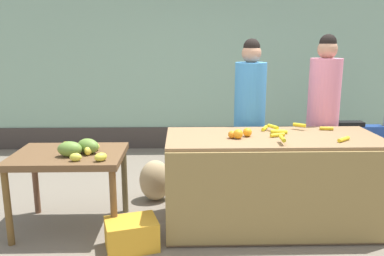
{
  "coord_description": "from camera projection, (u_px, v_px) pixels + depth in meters",
  "views": [
    {
      "loc": [
        -0.42,
        -3.56,
        1.78
      ],
      "look_at": [
        -0.32,
        0.15,
        0.95
      ],
      "focal_mm": 36.62,
      "sensor_mm": 36.0,
      "label": 1
    }
  ],
  "objects": [
    {
      "name": "produce_sack",
      "position": [
        155.0,
        180.0,
        4.43
      ],
      "size": [
        0.38,
        0.33,
        0.47
      ],
      "primitive_type": "ellipsoid",
      "rotation": [
        0.0,
        0.0,
        0.08
      ],
      "color": "tan",
      "rests_on": "ground"
    },
    {
      "name": "market_wall_back",
      "position": [
        207.0,
        65.0,
        6.46
      ],
      "size": [
        7.61,
        0.23,
        2.84
      ],
      "color": "#8CB299",
      "rests_on": "ground"
    },
    {
      "name": "orange_pile",
      "position": [
        240.0,
        133.0,
        3.61
      ],
      "size": [
        0.23,
        0.17,
        0.09
      ],
      "color": "orange",
      "rests_on": "fruit_stall_counter"
    },
    {
      "name": "vendor_woman_pink_shirt",
      "position": [
        322.0,
        119.0,
        4.3
      ],
      "size": [
        0.34,
        0.34,
        1.85
      ],
      "color": "#33333D",
      "rests_on": "ground"
    },
    {
      "name": "ground_plane",
      "position": [
        225.0,
        225.0,
        3.87
      ],
      "size": [
        24.0,
        24.0,
        0.0
      ],
      "primitive_type": "plane",
      "color": "#756B5B"
    },
    {
      "name": "vendor_woman_blue_shirt",
      "position": [
        249.0,
        121.0,
        4.33
      ],
      "size": [
        0.34,
        0.34,
        1.8
      ],
      "color": "#33333D",
      "rests_on": "ground"
    },
    {
      "name": "produce_crate",
      "position": [
        132.0,
        234.0,
        3.41
      ],
      "size": [
        0.51,
        0.43,
        0.26
      ],
      "primitive_type": "cube",
      "rotation": [
        0.0,
        0.0,
        0.28
      ],
      "color": "gold",
      "rests_on": "ground"
    },
    {
      "name": "side_table_wooden",
      "position": [
        69.0,
        163.0,
        3.69
      ],
      "size": [
        1.02,
        0.76,
        0.75
      ],
      "color": "brown",
      "rests_on": "ground"
    },
    {
      "name": "banana_bunch_pile",
      "position": [
        291.0,
        132.0,
        3.75
      ],
      "size": [
        0.73,
        0.7,
        0.07
      ],
      "color": "yellow",
      "rests_on": "fruit_stall_counter"
    },
    {
      "name": "parked_motorcycle",
      "position": [
        352.0,
        143.0,
        5.39
      ],
      "size": [
        1.6,
        0.18,
        0.88
      ],
      "color": "black",
      "rests_on": "ground"
    },
    {
      "name": "fruit_stall_counter",
      "position": [
        272.0,
        182.0,
        3.77
      ],
      "size": [
        2.01,
        0.86,
        0.9
      ],
      "color": "olive",
      "rests_on": "ground"
    },
    {
      "name": "mango_papaya_pile",
      "position": [
        81.0,
        148.0,
        3.59
      ],
      "size": [
        0.53,
        0.53,
        0.14
      ],
      "color": "#D4CE3C",
      "rests_on": "side_table_wooden"
    }
  ]
}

